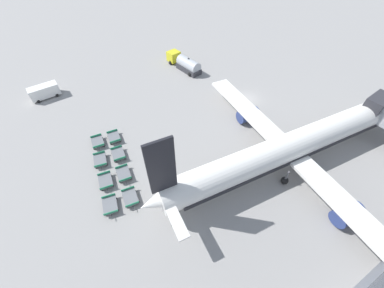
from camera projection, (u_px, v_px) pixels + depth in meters
The scene contains 12 objects.
ground_plane at pixel (248, 99), 45.18m from camera, with size 500.00×500.00×0.00m, color gray.
airplane at pixel (296, 145), 32.46m from camera, with size 38.66×45.35×12.69m.
fuel_tanker_primary at pixel (185, 64), 51.83m from camera, with size 9.70×4.44×3.09m.
service_van at pixel (44, 91), 44.62m from camera, with size 2.93×5.33×2.38m.
baggage_dolly_row_near_col_a at pixel (98, 142), 36.65m from camera, with size 3.31×1.98×0.92m.
baggage_dolly_row_near_col_b at pixel (100, 160), 34.15m from camera, with size 3.34×2.14×0.92m.
baggage_dolly_row_near_col_c at pixel (106, 181), 31.65m from camera, with size 3.33×2.05×0.92m.
baggage_dolly_row_near_col_d at pixel (110, 205), 29.21m from camera, with size 3.34×2.15×0.92m.
baggage_dolly_row_mid_a_col_a at pixel (114, 137), 37.36m from camera, with size 3.31×1.98×0.92m.
baggage_dolly_row_mid_a_col_b at pixel (118, 154), 34.93m from camera, with size 3.31×1.99×0.92m.
baggage_dolly_row_mid_a_col_c at pixel (124, 174), 32.48m from camera, with size 3.32×2.01×0.92m.
baggage_dolly_row_mid_a_col_d at pixel (130, 197), 29.96m from camera, with size 3.32×2.03×0.92m.
Camera 1 is at (26.52, -28.28, 27.00)m, focal length 22.00 mm.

